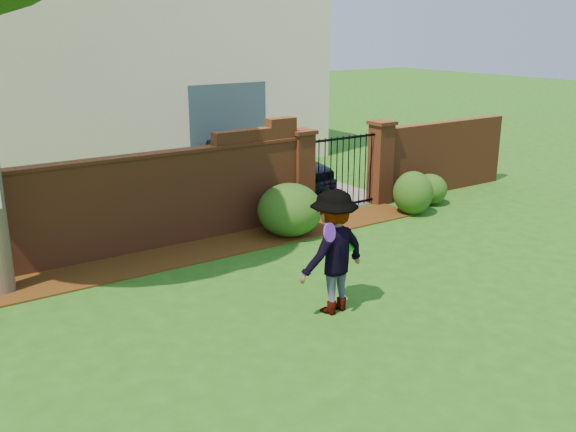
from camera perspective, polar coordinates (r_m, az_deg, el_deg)
ground at (r=9.12m, az=3.48°, el=-8.76°), size 80.00×80.00×0.01m
mulch_bed at (r=11.35m, az=-10.79°, el=-3.71°), size 11.10×1.08×0.03m
brick_wall at (r=11.33m, az=-17.30°, el=0.63°), size 8.70×0.31×2.16m
brick_wall_return at (r=16.00m, az=13.58°, el=5.17°), size 4.00×0.25×1.70m
pillar_left at (r=13.22m, az=1.18°, el=3.75°), size 0.50×0.50×1.88m
pillar_right at (r=14.58m, az=8.27°, el=4.80°), size 0.50×0.50×1.88m
iron_gate at (r=13.89m, az=4.89°, el=3.90°), size 1.78×0.03×1.60m
driveway at (r=17.29m, az=-3.57°, el=3.57°), size 3.20×8.00×0.01m
house at (r=19.47m, az=-16.56°, el=13.79°), size 12.40×6.40×6.30m
car at (r=15.70m, az=-1.40°, el=4.84°), size 1.80×4.14×1.39m
shrub_left at (r=12.24m, az=0.17°, el=0.55°), size 1.25×1.25×1.02m
shrub_middle at (r=13.93m, az=11.10°, el=2.04°), size 0.85×0.85×0.94m
shrub_right at (r=14.83m, az=12.55°, el=2.36°), size 0.78×0.78×0.69m
man at (r=8.88m, az=4.21°, el=-3.27°), size 1.23×0.81×1.77m
frisbee_purple at (r=8.33m, az=3.74°, el=-1.47°), size 0.27×0.16×0.26m
frisbee_green at (r=9.03m, az=5.54°, el=-2.33°), size 0.28×0.11×0.27m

